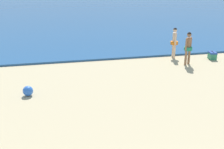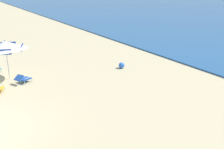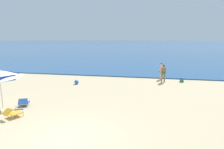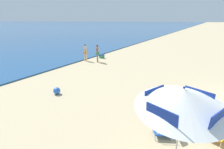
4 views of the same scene
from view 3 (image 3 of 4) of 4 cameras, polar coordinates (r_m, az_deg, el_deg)
ground_plane at (r=8.42m, az=-13.79°, el=-18.29°), size 800.00×800.00×0.00m
ocean_water at (r=420.05m, az=11.30°, el=9.64°), size 800.00×800.00×0.10m
lounge_chair_under_umbrella at (r=11.35m, az=-27.32°, el=-10.01°), size 0.85×1.03×0.53m
lounge_chair_facing_sea at (r=12.89m, az=-24.66°, el=-7.43°), size 0.86×1.03×0.53m
person_standing_near_shore at (r=18.65m, az=14.99°, el=0.66°), size 0.44×0.41×1.67m
person_standing_beside at (r=19.98m, az=14.34°, el=1.29°), size 0.40×0.49×1.65m
cooler_box at (r=19.58m, az=19.98°, el=-1.44°), size 0.42×0.54×0.43m
beach_ball at (r=17.71m, az=-10.46°, el=-2.20°), size 0.39×0.39×0.39m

